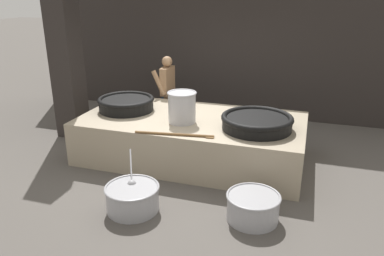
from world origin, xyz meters
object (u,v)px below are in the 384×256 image
(cook, at_px, (167,90))
(prep_bowl_vegetables, at_px, (132,197))
(stock_pot, at_px, (182,107))
(prep_bowl_meat, at_px, (253,206))
(giant_wok_near, at_px, (126,103))
(giant_wok_far, at_px, (257,122))

(cook, xyz_separation_m, prep_bowl_vegetables, (0.73, -3.23, -0.66))
(stock_pot, height_order, cook, cook)
(stock_pot, height_order, prep_bowl_meat, stock_pot)
(cook, bearing_deg, giant_wok_near, 77.73)
(prep_bowl_meat, bearing_deg, cook, 128.52)
(giant_wok_far, relative_size, stock_pot, 2.20)
(giant_wok_near, distance_m, stock_pot, 1.27)
(giant_wok_far, relative_size, prep_bowl_meat, 1.61)
(giant_wok_near, distance_m, cook, 1.31)
(prep_bowl_vegetables, relative_size, prep_bowl_meat, 1.28)
(giant_wok_near, height_order, cook, cook)
(giant_wok_near, distance_m, prep_bowl_vegetables, 2.34)
(giant_wok_near, bearing_deg, cook, 75.57)
(giant_wok_near, relative_size, prep_bowl_meat, 1.45)
(stock_pot, xyz_separation_m, cook, (-0.89, 1.59, -0.18))
(giant_wok_near, height_order, giant_wok_far, giant_wok_near)
(giant_wok_far, relative_size, cook, 0.73)
(giant_wok_near, height_order, prep_bowl_vegetables, giant_wok_near)
(giant_wok_near, xyz_separation_m, stock_pot, (1.22, -0.32, 0.14))
(giant_wok_far, xyz_separation_m, stock_pot, (-1.26, -0.05, 0.15))
(prep_bowl_meat, bearing_deg, prep_bowl_vegetables, -170.38)
(giant_wok_near, relative_size, prep_bowl_vegetables, 1.13)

